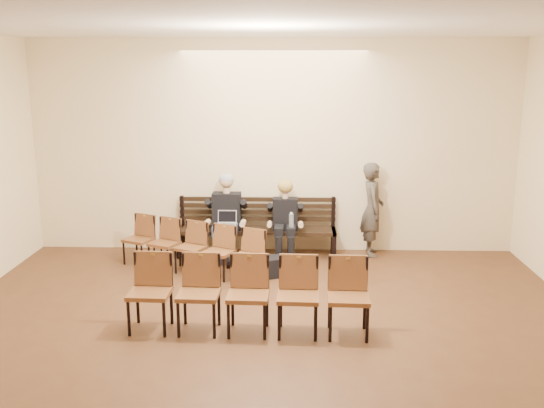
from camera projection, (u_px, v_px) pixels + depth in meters
The scene contains 10 objects.
room_walls at pixel (260, 124), 5.69m from camera, with size 8.02×10.01×3.51m.
bench at pixel (257, 242), 9.98m from camera, with size 2.60×0.90×0.45m, color black.
seated_man at pixel (226, 217), 9.78m from camera, with size 0.57×0.79×1.37m, color black, non-canonical shape.
seated_woman at pixel (285, 223), 9.77m from camera, with size 0.50×0.69×1.15m, color black, non-canonical shape.
laptop at pixel (227, 227), 9.62m from camera, with size 0.30×0.24×0.22m, color silver.
water_bottle at pixel (291, 227), 9.56m from camera, with size 0.07×0.07×0.24m, color silver.
bag at pixel (277, 266), 9.02m from camera, with size 0.40×0.27×0.29m, color black.
passerby at pixel (372, 202), 9.87m from camera, with size 0.65×0.43×1.77m, color #3D3731.
chair_row_front at pixel (191, 248), 9.12m from camera, with size 2.37×0.42×0.77m, color brown.
chair_row_back at pixel (248, 296), 7.04m from camera, with size 2.80×0.50×0.91m, color brown.
Camera 1 is at (0.30, -4.92, 3.08)m, focal length 40.00 mm.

